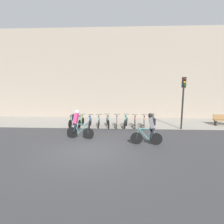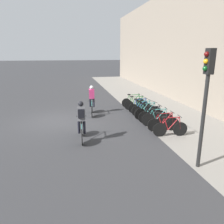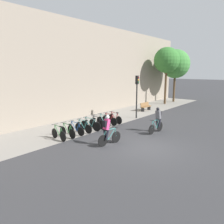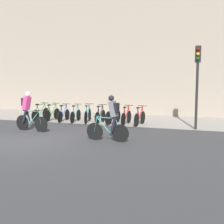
% 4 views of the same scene
% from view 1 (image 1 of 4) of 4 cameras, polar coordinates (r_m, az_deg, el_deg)
% --- Properties ---
extents(ground, '(200.00, 200.00, 0.00)m').
position_cam_1_polar(ground, '(9.14, -7.89, -12.41)').
color(ground, '#333335').
extents(kerb_strip, '(44.00, 4.50, 0.01)m').
position_cam_1_polar(kerb_strip, '(15.55, -3.25, -3.34)').
color(kerb_strip, gray).
rests_on(kerb_strip, ground).
extents(building_facade, '(44.00, 0.60, 8.66)m').
position_cam_1_polar(building_facade, '(17.76, -2.48, 12.24)').
color(building_facade, gray).
rests_on(building_facade, ground).
extents(cyclist_pink, '(1.75, 0.51, 1.79)m').
position_cam_1_polar(cyclist_pink, '(10.97, -11.29, -3.69)').
color(cyclist_pink, black).
rests_on(cyclist_pink, ground).
extents(cyclist_grey, '(1.75, 0.46, 1.78)m').
position_cam_1_polar(cyclist_grey, '(9.85, 12.28, -5.17)').
color(cyclist_grey, black).
rests_on(cyclist_grey, ground).
extents(parked_bike_0, '(0.46, 1.61, 0.95)m').
position_cam_1_polar(parked_bike_0, '(14.25, -12.80, -3.10)').
color(parked_bike_0, black).
rests_on(parked_bike_0, ground).
extents(parked_bike_1, '(0.46, 1.63, 0.95)m').
position_cam_1_polar(parked_bike_1, '(14.08, -10.02, -3.17)').
color(parked_bike_1, black).
rests_on(parked_bike_1, ground).
extents(parked_bike_2, '(0.46, 1.57, 0.94)m').
position_cam_1_polar(parked_bike_2, '(13.94, -7.18, -3.27)').
color(parked_bike_2, black).
rests_on(parked_bike_2, ground).
extents(parked_bike_3, '(0.46, 1.57, 0.94)m').
position_cam_1_polar(parked_bike_3, '(13.83, -4.29, -3.30)').
color(parked_bike_3, black).
rests_on(parked_bike_3, ground).
extents(parked_bike_4, '(0.50, 1.71, 0.97)m').
position_cam_1_polar(parked_bike_4, '(13.76, -1.36, -3.25)').
color(parked_bike_4, black).
rests_on(parked_bike_4, ground).
extents(parked_bike_5, '(0.46, 1.63, 0.96)m').
position_cam_1_polar(parked_bike_5, '(13.73, 1.58, -3.33)').
color(parked_bike_5, black).
rests_on(parked_bike_5, ground).
extents(parked_bike_6, '(0.46, 1.65, 0.99)m').
position_cam_1_polar(parked_bike_6, '(13.73, 4.53, -3.27)').
color(parked_bike_6, black).
rests_on(parked_bike_6, ground).
extents(parked_bike_7, '(0.46, 1.63, 0.96)m').
position_cam_1_polar(parked_bike_7, '(13.77, 7.49, -3.35)').
color(parked_bike_7, black).
rests_on(parked_bike_7, ground).
extents(parked_bike_8, '(0.46, 1.61, 0.96)m').
position_cam_1_polar(parked_bike_8, '(13.84, 10.41, -3.36)').
color(parked_bike_8, black).
rests_on(parked_bike_8, ground).
extents(traffic_light_pole, '(0.26, 0.30, 3.85)m').
position_cam_1_polar(traffic_light_pole, '(13.86, 22.26, 5.58)').
color(traffic_light_pole, black).
rests_on(traffic_light_pole, ground).
extents(bench, '(1.63, 0.44, 0.89)m').
position_cam_1_polar(bench, '(16.91, 32.69, -2.16)').
color(bench, brown).
rests_on(bench, ground).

